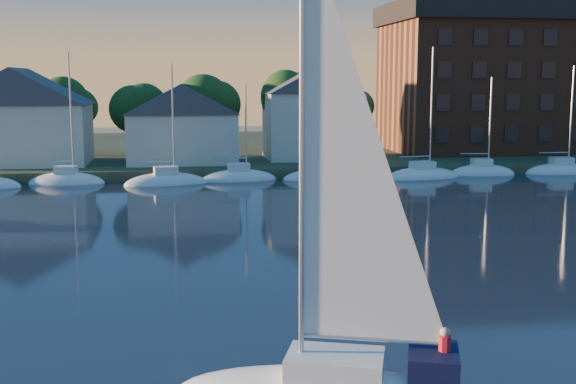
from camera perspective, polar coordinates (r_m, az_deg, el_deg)
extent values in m
cube|color=#303821|center=(93.82, -4.71, 3.06)|extent=(160.00, 50.00, 2.00)
cube|color=brown|center=(71.05, -3.41, 1.20)|extent=(120.00, 3.00, 1.00)
cube|color=beige|center=(77.90, -20.24, 4.30)|extent=(13.00, 9.00, 6.00)
cube|color=beige|center=(75.36, -8.35, 4.24)|extent=(11.00, 8.00, 5.00)
cube|color=beige|center=(78.61, 1.93, 5.25)|extent=(10.00, 8.00, 7.00)
cube|color=brown|center=(92.43, 17.44, 7.87)|extent=(30.00, 16.00, 15.00)
cube|color=black|center=(92.74, 17.69, 13.25)|extent=(31.00, 17.00, 2.40)
cylinder|color=#382819|center=(82.22, -16.77, 3.81)|extent=(0.50, 0.50, 3.50)
sphere|color=#183914|center=(81.98, -16.91, 6.91)|extent=(5.40, 5.40, 5.40)
cylinder|color=#382819|center=(81.48, -11.18, 3.98)|extent=(0.50, 0.50, 3.50)
sphere|color=#183914|center=(81.23, -11.28, 7.10)|extent=(5.40, 5.40, 5.40)
cylinder|color=#382819|center=(81.52, -5.54, 4.11)|extent=(0.50, 0.50, 3.50)
sphere|color=#183914|center=(81.27, -5.59, 7.23)|extent=(5.40, 5.40, 5.40)
cylinder|color=#382819|center=(82.34, 0.04, 4.20)|extent=(0.50, 0.50, 3.50)
sphere|color=#183914|center=(82.09, 0.04, 7.29)|extent=(5.40, 5.40, 5.40)
cylinder|color=#382819|center=(83.92, 5.46, 4.24)|extent=(0.50, 0.50, 3.50)
sphere|color=#183914|center=(83.68, 5.50, 7.28)|extent=(5.40, 5.40, 5.40)
cylinder|color=#382819|center=(86.21, 10.64, 4.26)|extent=(0.50, 0.50, 3.50)
sphere|color=#183914|center=(85.98, 10.72, 7.21)|extent=(5.40, 5.40, 5.40)
cylinder|color=#382819|center=(89.17, 15.51, 4.23)|extent=(0.50, 0.50, 3.50)
sphere|color=#183914|center=(88.94, 15.63, 7.09)|extent=(5.40, 5.40, 5.40)
cylinder|color=#382819|center=(92.72, 20.04, 4.19)|extent=(0.50, 0.50, 3.50)
sphere|color=#183914|center=(92.51, 20.19, 6.93)|extent=(5.40, 5.40, 5.40)
ellipsoid|color=white|center=(68.47, -16.63, 0.55)|extent=(7.50, 2.40, 2.20)
cube|color=white|center=(68.30, -16.67, 1.62)|extent=(2.10, 1.32, 0.70)
cylinder|color=#A5A8AD|center=(67.79, -16.22, 5.54)|extent=(0.16, 0.16, 10.00)
cylinder|color=#A5A8AD|center=(68.32, -17.39, 2.31)|extent=(3.15, 0.12, 0.12)
ellipsoid|color=white|center=(67.81, -9.92, 0.71)|extent=(7.50, 2.40, 2.20)
cube|color=white|center=(67.64, -9.95, 1.80)|extent=(2.10, 1.32, 0.70)
cylinder|color=#A5A8AD|center=(67.22, -9.41, 5.75)|extent=(0.16, 0.16, 10.00)
cylinder|color=#A5A8AD|center=(67.57, -10.67, 2.50)|extent=(3.15, 0.12, 0.12)
ellipsoid|color=white|center=(68.09, -3.18, 0.86)|extent=(7.50, 2.40, 2.20)
cube|color=white|center=(67.92, -3.19, 1.95)|extent=(2.10, 1.32, 0.70)
cylinder|color=#A5A8AD|center=(67.59, -2.58, 5.88)|extent=(0.16, 0.16, 10.00)
cylinder|color=#A5A8AD|center=(67.75, -3.89, 2.65)|extent=(3.15, 0.12, 0.12)
ellipsoid|color=white|center=(69.30, 3.42, 1.00)|extent=(7.50, 2.40, 2.20)
cube|color=white|center=(69.14, 3.43, 2.07)|extent=(2.10, 1.32, 0.70)
cylinder|color=#A5A8AD|center=(68.90, 4.08, 5.92)|extent=(0.16, 0.16, 10.00)
cylinder|color=#A5A8AD|center=(68.87, 2.77, 2.76)|extent=(3.15, 0.12, 0.12)
ellipsoid|color=white|center=(71.40, 9.72, 1.12)|extent=(7.50, 2.40, 2.20)
cube|color=white|center=(71.24, 9.74, 2.16)|extent=(2.10, 1.32, 0.70)
cylinder|color=#A5A8AD|center=(71.09, 10.42, 5.89)|extent=(0.16, 0.16, 10.00)
cylinder|color=#A5A8AD|center=(70.89, 9.13, 2.83)|extent=(3.15, 0.12, 0.12)
ellipsoid|color=white|center=(74.30, 15.58, 1.22)|extent=(7.50, 2.40, 2.20)
cube|color=white|center=(74.14, 15.63, 2.22)|extent=(2.10, 1.32, 0.70)
cylinder|color=#A5A8AD|center=(74.08, 16.31, 5.79)|extent=(0.16, 0.16, 10.00)
cylinder|color=#A5A8AD|center=(73.72, 15.07, 2.87)|extent=(3.15, 0.12, 0.12)
ellipsoid|color=white|center=(77.91, 20.96, 1.30)|extent=(7.50, 2.40, 2.20)
cube|color=white|center=(77.77, 21.01, 2.25)|extent=(2.10, 1.32, 0.70)
cylinder|color=#A5A8AD|center=(77.79, 21.69, 5.66)|extent=(0.16, 0.16, 10.00)
cylinder|color=#A5A8AD|center=(77.28, 20.52, 2.87)|extent=(3.15, 0.12, 0.12)
cube|color=white|center=(21.57, 3.74, -13.50)|extent=(3.21, 2.57, 0.70)
cylinder|color=#A5A8AD|center=(20.17, 1.11, 3.43)|extent=(0.16, 0.16, 13.28)
cylinder|color=#A5A8AD|center=(21.17, 6.77, -11.51)|extent=(4.00, 1.46, 0.12)
cube|color=black|center=(21.39, 11.39, -13.28)|extent=(1.95, 2.27, 0.90)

